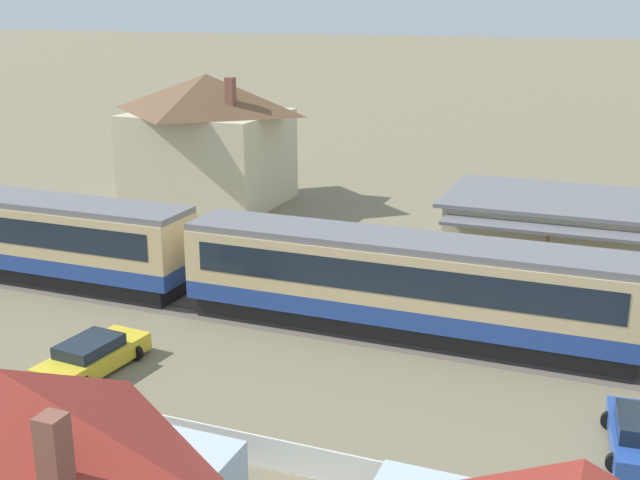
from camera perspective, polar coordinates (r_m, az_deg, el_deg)
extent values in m
plane|color=#7A7056|center=(36.68, -2.67, -4.94)|extent=(600.00, 600.00, 0.00)
cube|color=#234293|center=(33.66, 5.95, -4.67)|extent=(18.92, 3.16, 0.80)
cube|color=#D1B784|center=(33.14, 6.02, -2.20)|extent=(18.92, 3.16, 2.25)
cube|color=#192330|center=(33.10, 6.03, -2.02)|extent=(17.40, 3.20, 1.26)
cube|color=slate|center=(32.75, 6.09, -0.09)|extent=(18.92, 2.97, 0.30)
cube|color=black|center=(33.97, 5.90, -5.99)|extent=(18.16, 2.72, 0.88)
cylinder|color=black|center=(32.35, 16.33, -7.82)|extent=(0.90, 0.18, 0.90)
cylinder|color=black|center=(33.67, 16.58, -6.86)|extent=(0.90, 0.18, 0.90)
cylinder|color=black|center=(35.42, -4.21, -5.00)|extent=(0.90, 0.18, 0.90)
cylinder|color=black|center=(36.62, -3.23, -4.24)|extent=(0.90, 0.18, 0.90)
cube|color=#234293|center=(43.24, -20.54, -0.82)|extent=(18.92, 3.16, 0.80)
cube|color=#D1B784|center=(42.84, -20.74, 1.13)|extent=(18.92, 3.16, 2.25)
cube|color=#192330|center=(42.81, -20.76, 1.27)|extent=(17.40, 3.20, 1.26)
cube|color=slate|center=(42.54, -20.92, 2.79)|extent=(18.92, 2.97, 0.30)
cube|color=black|center=(43.48, -20.43, -1.88)|extent=(18.16, 2.72, 0.88)
cylinder|color=black|center=(39.15, -14.27, -3.34)|extent=(0.90, 0.18, 0.90)
cylinder|color=black|center=(40.24, -13.09, -2.71)|extent=(0.90, 0.18, 0.90)
cube|color=#665B51|center=(34.79, 2.20, -6.17)|extent=(118.56, 3.60, 0.01)
cube|color=#4C4238|center=(34.16, 1.79, -6.58)|extent=(118.56, 0.12, 0.04)
cube|color=#4C4238|center=(35.41, 2.59, -5.72)|extent=(118.56, 0.12, 0.04)
cube|color=beige|center=(43.56, 16.51, 0.38)|extent=(10.66, 7.11, 3.61)
cube|color=slate|center=(43.09, 16.72, 2.81)|extent=(11.51, 7.67, 0.20)
cube|color=slate|center=(39.00, 16.03, 0.71)|extent=(10.23, 1.60, 0.16)
cylinder|color=brown|center=(38.90, 15.74, -1.85)|extent=(0.14, 0.14, 3.13)
cube|color=beige|center=(55.95, -7.90, 5.81)|extent=(9.70, 8.32, 6.29)
pyramid|color=brown|center=(55.31, -8.09, 10.31)|extent=(10.48, 8.99, 2.54)
cube|color=brown|center=(52.54, -6.38, 10.18)|extent=(0.56, 0.56, 2.29)
pyramid|color=#9E2D23|center=(20.69, -21.73, -11.79)|extent=(10.29, 7.08, 2.65)
cube|color=brown|center=(18.17, -18.28, -15.08)|extent=(0.56, 0.56, 2.38)
cube|color=white|center=(29.96, -21.49, -10.22)|extent=(50.41, 0.06, 1.05)
cylinder|color=black|center=(28.47, 19.94, -11.98)|extent=(0.62, 0.20, 0.62)
cylinder|color=black|center=(26.20, 20.30, -14.65)|extent=(0.62, 0.20, 0.62)
cube|color=yellow|center=(31.79, -15.83, -8.10)|extent=(2.22, 4.82, 0.68)
cube|color=#192330|center=(31.47, -16.09, -7.25)|extent=(1.77, 2.46, 0.46)
cylinder|color=black|center=(32.36, -12.99, -7.83)|extent=(0.62, 0.20, 0.62)
cylinder|color=black|center=(33.36, -15.21, -7.23)|extent=(0.62, 0.20, 0.62)
cylinder|color=black|center=(30.41, -16.47, -9.75)|extent=(0.62, 0.20, 0.62)
cylinder|color=black|center=(31.48, -18.71, -9.03)|extent=(0.62, 0.20, 0.62)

